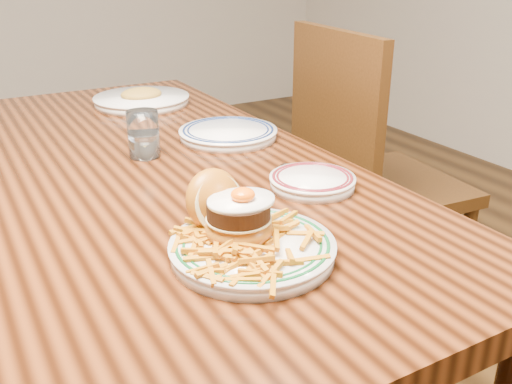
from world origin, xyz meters
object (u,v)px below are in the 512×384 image
table (139,202)px  chair_right (366,175)px  main_plate (246,234)px  side_plate (312,180)px

table → chair_right: chair_right is taller
table → main_plate: bearing=-87.5°
side_plate → main_plate: bearing=-121.4°
table → chair_right: size_ratio=1.63×
side_plate → table: bearing=155.4°
main_plate → side_plate: size_ratio=1.48×
table → main_plate: 0.48m
main_plate → chair_right: bearing=25.7°
chair_right → main_plate: (-0.77, -0.61, 0.26)m
table → side_plate: side_plate is taller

